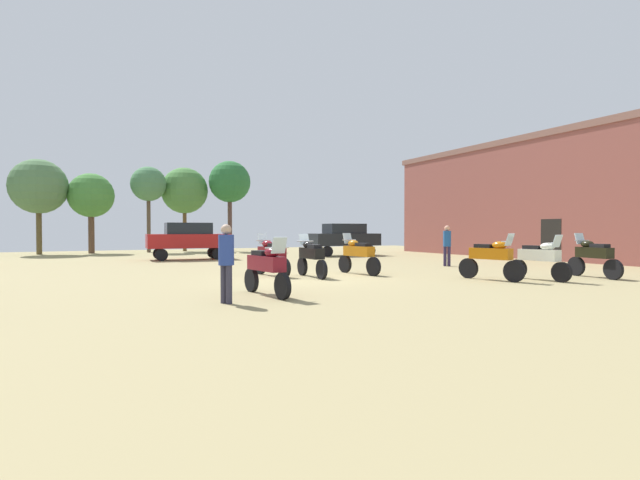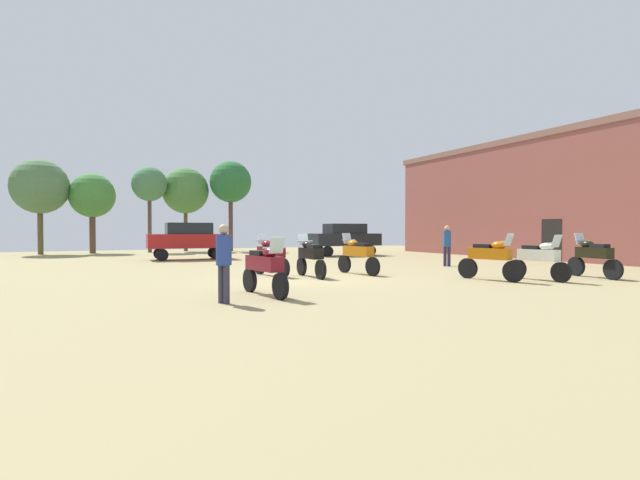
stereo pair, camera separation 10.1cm
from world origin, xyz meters
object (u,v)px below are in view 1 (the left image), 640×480
Objects in this scene: brick_building at (560,199)px; tree_5 at (230,182)px; motorcycle_3 at (267,267)px; motorcycle_6 at (311,256)px; motorcycle_8 at (271,255)px; car_1 at (188,238)px; person_2 at (447,242)px; tree_6 at (91,196)px; motorcycle_2 at (491,257)px; person_1 at (226,257)px; motorcycle_9 at (540,258)px; motorcycle_7 at (593,256)px; car_3 at (344,237)px; motorcycle_1 at (358,254)px; tree_7 at (148,185)px; tree_4 at (184,191)px; tree_1 at (38,187)px.

brick_building is 3.24× the size of tree_5.
motorcycle_3 is 4.62m from motorcycle_6.
motorcycle_8 is 10.62m from car_1.
motorcycle_6 is 7.70m from person_2.
motorcycle_8 is (1.84, 4.63, 0.02)m from motorcycle_3.
tree_6 is (-24.40, 17.61, 0.51)m from brick_building.
tree_5 reaches higher than car_1.
car_1 reaches higher than motorcycle_2.
tree_5 is at bearing 137.95° from person_1.
motorcycle_7 is at bearing 170.39° from motorcycle_9.
person_1 is at bearing 174.85° from car_1.
car_3 is at bearing -132.77° from motorcycle_3.
motorcycle_1 is at bearing -158.32° from car_1.
person_2 is at bearing -160.41° from motorcycle_3.
motorcycle_6 is 7.40m from motorcycle_9.
motorcycle_1 is 0.51× the size of car_3.
motorcycle_9 is 10.26m from person_1.
motorcycle_3 is at bearing -103.42° from tree_5.
tree_5 is at bearing -3.97° from tree_7.
brick_building is at bearing -39.99° from tree_7.
motorcycle_7 is 0.95× the size of motorcycle_8.
brick_building is at bearing 12.44° from motorcycle_6.
brick_building reaches higher than person_1.
motorcycle_3 is at bearing 67.65° from person_2.
car_3 is (10.50, 14.88, 0.45)m from motorcycle_3.
motorcycle_3 is 0.37× the size of tree_7.
tree_7 is at bearing -162.50° from tree_4.
tree_7 is (-0.00, 24.82, 4.14)m from motorcycle_3.
tree_1 is at bearing 102.04° from motorcycle_8.
brick_building reaches higher than motorcycle_3.
motorcycle_2 is 8.92m from person_1.
person_2 is at bearing -168.28° from brick_building.
motorcycle_3 is 0.51× the size of car_3.
tree_6 is 3.82m from tree_7.
car_3 is 20.28m from tree_1.
motorcycle_8 is 0.35× the size of tree_4.
person_2 is (9.41, -9.88, -0.11)m from car_1.
tree_6 is at bearing 2.39° from tree_1.
brick_building is at bearing -149.49° from motorcycle_9.
tree_1 is at bearing -175.68° from tree_4.
tree_5 is (-1.84, 24.25, 4.50)m from motorcycle_2.
tree_5 is 5.86m from tree_7.
tree_5 reaches higher than tree_7.
car_3 is (1.45, 15.40, 0.45)m from motorcycle_9.
motorcycle_3 is at bearing -175.23° from motorcycle_7.
tree_1 reaches higher than car_3.
person_2 is 22.03m from tree_4.
motorcycle_8 is at bearing 159.15° from motorcycle_7.
person_1 is at bearing -84.47° from tree_6.
tree_4 is 1.15× the size of tree_6.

